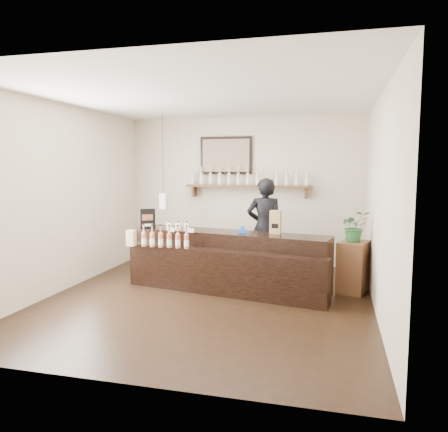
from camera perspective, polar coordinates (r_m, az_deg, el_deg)
ground at (r=6.29m, az=-2.14°, el=-10.81°), size 5.00×5.00×0.00m
room_shell at (r=6.01m, az=-2.21°, el=4.90°), size 5.00×5.00×5.00m
back_wall_decor at (r=8.34m, az=1.49°, el=5.68°), size 2.66×0.96×1.69m
counter at (r=6.69m, az=0.36°, el=-6.11°), size 3.16×1.39×1.02m
promo_sign at (r=7.07m, az=-9.92°, el=-0.40°), size 0.21×0.15×0.33m
paper_bag at (r=6.55m, az=6.74°, el=-0.80°), size 0.17×0.13×0.35m
tape_dispenser at (r=6.60m, az=2.46°, el=-1.88°), size 0.13×0.06×0.11m
side_cabinet at (r=6.83m, az=16.52°, el=-6.37°), size 0.52×0.61×0.76m
potted_plant at (r=6.73m, az=16.69°, el=-1.29°), size 0.51×0.48×0.46m
shopkeeper at (r=7.45m, az=5.34°, el=-0.64°), size 0.77×0.59×1.90m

